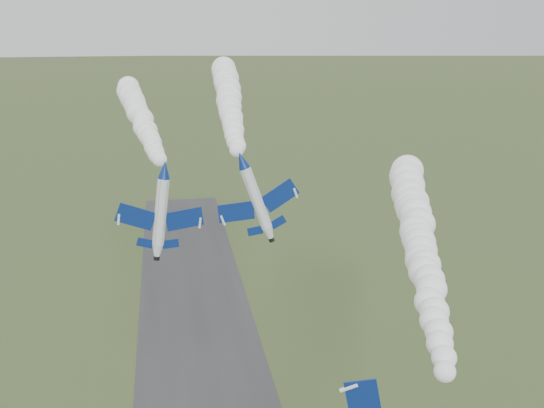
{
  "coord_description": "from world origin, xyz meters",
  "views": [
    {
      "loc": [
        -4.6,
        -45.55,
        61.16
      ],
      "look_at": [
        6.49,
        16.06,
        41.79
      ],
      "focal_mm": 40.0,
      "sensor_mm": 36.0,
      "label": 1
    }
  ],
  "objects": [
    {
      "name": "jet_pair_left",
      "position": [
        -4.78,
        21.69,
        44.75
      ],
      "size": [
        9.93,
        11.94,
        3.09
      ],
      "rotation": [
        0.0,
        0.14,
        0.09
      ],
      "color": "white"
    },
    {
      "name": "smoke_trail_jet_lead",
      "position": [
        26.15,
        21.44,
        34.96
      ],
      "size": [
        22.38,
        61.69,
        5.5
      ],
      "primitive_type": null,
      "rotation": [
        0.0,
        0.0,
        -0.28
      ],
      "color": "white"
    },
    {
      "name": "jet_pair_right",
      "position": [
        3.95,
        21.45,
        45.55
      ],
      "size": [
        9.24,
        11.71,
        3.86
      ],
      "rotation": [
        0.0,
        -0.33,
        -0.03
      ],
      "color": "white"
    },
    {
      "name": "smoke_trail_jet_pair_right",
      "position": [
        6.76,
        59.7,
        47.73
      ],
      "size": [
        7.78,
        71.88,
        5.49
      ],
      "primitive_type": null,
      "rotation": [
        0.0,
        0.0,
        -0.03
      ],
      "color": "white"
    },
    {
      "name": "smoke_trail_jet_pair_left",
      "position": [
        -8.53,
        57.2,
        45.7
      ],
      "size": [
        10.77,
        65.56,
        4.6
      ],
      "primitive_type": null,
      "rotation": [
        0.0,
        0.0,
        0.09
      ],
      "color": "white"
    }
  ]
}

